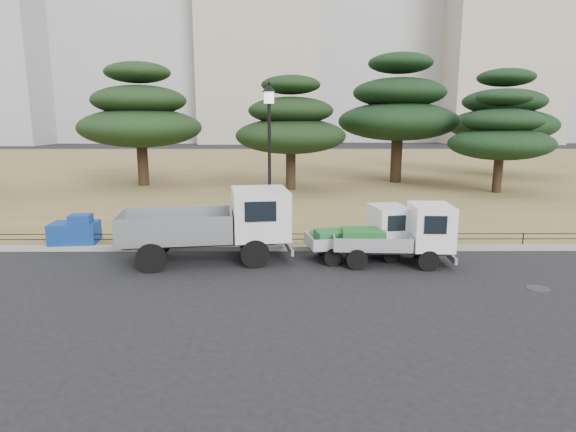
{
  "coord_description": "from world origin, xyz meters",
  "views": [
    {
      "loc": [
        -0.1,
        -13.06,
        4.3
      ],
      "look_at": [
        0.0,
        2.0,
        1.3
      ],
      "focal_mm": 30.0,
      "sensor_mm": 36.0,
      "label": 1
    }
  ],
  "objects_px": {
    "truck_kei_rear": "(401,234)",
    "street_lamp": "(269,138)",
    "truck_large": "(216,222)",
    "truck_kei_front": "(366,233)",
    "tarp_pile": "(75,231)"
  },
  "relations": [
    {
      "from": "truck_kei_rear",
      "to": "street_lamp",
      "type": "relative_size",
      "value": 0.68
    },
    {
      "from": "truck_large",
      "to": "truck_kei_rear",
      "type": "height_order",
      "value": "truck_large"
    },
    {
      "from": "truck_large",
      "to": "truck_kei_front",
      "type": "relative_size",
      "value": 1.6
    },
    {
      "from": "truck_kei_front",
      "to": "street_lamp",
      "type": "height_order",
      "value": "street_lamp"
    },
    {
      "from": "tarp_pile",
      "to": "truck_large",
      "type": "bearing_deg",
      "value": -18.19
    },
    {
      "from": "truck_large",
      "to": "tarp_pile",
      "type": "relative_size",
      "value": 3.24
    },
    {
      "from": "truck_large",
      "to": "truck_kei_front",
      "type": "xyz_separation_m",
      "value": [
        4.65,
        0.21,
        -0.4
      ]
    },
    {
      "from": "truck_kei_rear",
      "to": "tarp_pile",
      "type": "distance_m",
      "value": 10.94
    },
    {
      "from": "street_lamp",
      "to": "tarp_pile",
      "type": "relative_size",
      "value": 3.22
    },
    {
      "from": "street_lamp",
      "to": "tarp_pile",
      "type": "distance_m",
      "value": 7.42
    },
    {
      "from": "truck_kei_front",
      "to": "truck_large",
      "type": "bearing_deg",
      "value": 171.82
    },
    {
      "from": "truck_large",
      "to": "tarp_pile",
      "type": "height_order",
      "value": "truck_large"
    },
    {
      "from": "street_lamp",
      "to": "truck_kei_rear",
      "type": "bearing_deg",
      "value": -24.73
    },
    {
      "from": "truck_large",
      "to": "street_lamp",
      "type": "xyz_separation_m",
      "value": [
        1.61,
        1.47,
        2.49
      ]
    },
    {
      "from": "truck_large",
      "to": "truck_kei_rear",
      "type": "bearing_deg",
      "value": -12.41
    }
  ]
}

